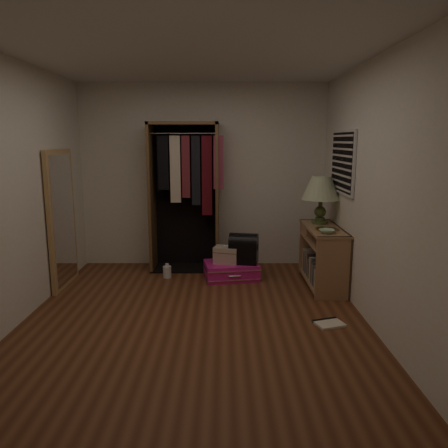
{
  "coord_description": "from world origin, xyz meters",
  "views": [
    {
      "loc": [
        0.3,
        -4.29,
        1.81
      ],
      "look_at": [
        0.3,
        0.95,
        0.8
      ],
      "focal_mm": 35.0,
      "sensor_mm": 36.0,
      "label": 1
    }
  ],
  "objects": [
    {
      "name": "console_bookshelf",
      "position": [
        1.54,
        1.04,
        0.39
      ],
      "size": [
        0.42,
        1.12,
        0.75
      ],
      "color": "#9C6F4B",
      "rests_on": "ground"
    },
    {
      "name": "black_bag",
      "position": [
        0.56,
        1.26,
        0.42
      ],
      "size": [
        0.41,
        0.3,
        0.4
      ],
      "rotation": [
        0.0,
        0.0,
        -0.19
      ],
      "color": "black",
      "rests_on": "pink_suitcase"
    },
    {
      "name": "table_lamp",
      "position": [
        1.54,
        1.26,
        1.19
      ],
      "size": [
        0.63,
        0.63,
        0.61
      ],
      "rotation": [
        0.0,
        0.0,
        0.36
      ],
      "color": "#3D4E25",
      "rests_on": "console_bookshelf"
    },
    {
      "name": "floor_mirror",
      "position": [
        -1.7,
        1.0,
        0.85
      ],
      "size": [
        0.06,
        0.8,
        1.7
      ],
      "color": "tan",
      "rests_on": "ground"
    },
    {
      "name": "floor_book",
      "position": [
        1.35,
        -0.2,
        0.01
      ],
      "size": [
        0.33,
        0.29,
        0.03
      ],
      "rotation": [
        0.0,
        0.0,
        0.32
      ],
      "color": "#EDE2C8",
      "rests_on": "ground"
    },
    {
      "name": "ground",
      "position": [
        0.0,
        0.0,
        0.0
      ],
      "size": [
        4.0,
        4.0,
        0.0
      ],
      "primitive_type": "plane",
      "color": "#5C301A",
      "rests_on": "ground"
    },
    {
      "name": "pink_suitcase",
      "position": [
        0.39,
        1.28,
        0.11
      ],
      "size": [
        0.78,
        0.61,
        0.22
      ],
      "rotation": [
        0.0,
        0.0,
        0.16
      ],
      "color": "#D11980",
      "rests_on": "ground"
    },
    {
      "name": "white_jug",
      "position": [
        -0.46,
        1.31,
        0.08
      ],
      "size": [
        0.14,
        0.14,
        0.19
      ],
      "rotation": [
        0.0,
        0.0,
        0.34
      ],
      "color": "silver",
      "rests_on": "ground"
    },
    {
      "name": "open_wardrobe",
      "position": [
        -0.21,
        1.77,
        1.21
      ],
      "size": [
        1.02,
        0.5,
        2.05
      ],
      "color": "brown",
      "rests_on": "ground"
    },
    {
      "name": "train_case",
      "position": [
        0.33,
        1.28,
        0.33
      ],
      "size": [
        0.37,
        0.3,
        0.23
      ],
      "rotation": [
        0.0,
        0.0,
        -0.26
      ],
      "color": "tan",
      "rests_on": "pink_suitcase"
    },
    {
      "name": "ceramic_bowl",
      "position": [
        1.49,
        0.65,
        0.77
      ],
      "size": [
        0.2,
        0.2,
        0.04
      ],
      "primitive_type": "imported",
      "rotation": [
        0.0,
        0.0,
        -0.11
      ],
      "color": "#ACCFAD",
      "rests_on": "console_bookshelf"
    },
    {
      "name": "brass_tray",
      "position": [
        1.54,
        0.83,
        0.76
      ],
      "size": [
        0.37,
        0.37,
        0.02
      ],
      "rotation": [
        0.0,
        0.0,
        0.4
      ],
      "color": "#A97F41",
      "rests_on": "console_bookshelf"
    },
    {
      "name": "room_walls",
      "position": [
        0.08,
        0.04,
        1.5
      ],
      "size": [
        3.52,
        4.02,
        2.6
      ],
      "color": "silver",
      "rests_on": "ground"
    }
  ]
}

